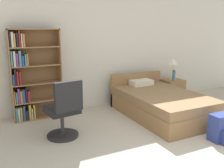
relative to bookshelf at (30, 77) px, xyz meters
name	(u,v)px	position (x,y,z in m)	size (l,w,h in m)	color
wall_back	(103,49)	(1.66, 0.25, 0.46)	(9.00, 0.06, 2.60)	silver
bookshelf	(30,77)	(0.00, 0.00, 0.00)	(0.94, 0.27, 1.75)	olive
bed	(160,103)	(2.39, -0.95, -0.59)	(1.31, 2.08, 0.73)	olive
office_chair	(64,112)	(0.33, -1.16, -0.39)	(0.55, 0.63, 0.98)	#232326
nightstand	(172,89)	(3.36, -0.12, -0.59)	(0.49, 0.49, 0.50)	olive
table_lamp	(173,63)	(3.36, -0.14, 0.07)	(0.22, 0.22, 0.53)	tan
water_bottle	(174,76)	(3.31, -0.24, -0.22)	(0.07, 0.07, 0.26)	teal
backpack_blue	(222,128)	(2.53, -2.35, -0.64)	(0.36, 0.30, 0.44)	navy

